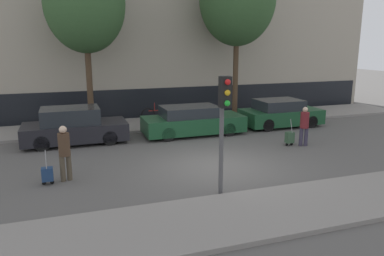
{
  "coord_description": "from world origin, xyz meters",
  "views": [
    {
      "loc": [
        -4.73,
        -11.12,
        4.08
      ],
      "look_at": [
        -0.28,
        1.8,
        0.95
      ],
      "focal_mm": 35.0,
      "sensor_mm": 36.0,
      "label": 1
    }
  ],
  "objects_px": {
    "traffic_light": "(224,112)",
    "pedestrian_right": "(304,124)",
    "trolley_left": "(47,174)",
    "trolley_right": "(290,137)",
    "bare_tree_near_crossing": "(85,4)",
    "parked_car_0": "(74,127)",
    "parked_bicycle": "(158,114)",
    "parked_car_2": "(280,114)",
    "parked_car_1": "(192,121)",
    "pedestrian_left": "(64,150)"
  },
  "relations": [
    {
      "from": "parked_car_2",
      "to": "traffic_light",
      "type": "height_order",
      "value": "traffic_light"
    },
    {
      "from": "traffic_light",
      "to": "parked_bicycle",
      "type": "bearing_deg",
      "value": 86.25
    },
    {
      "from": "parked_car_0",
      "to": "parked_car_1",
      "type": "height_order",
      "value": "parked_car_0"
    },
    {
      "from": "parked_car_0",
      "to": "parked_bicycle",
      "type": "xyz_separation_m",
      "value": [
        4.23,
        2.66,
        -0.2
      ]
    },
    {
      "from": "parked_car_1",
      "to": "trolley_right",
      "type": "xyz_separation_m",
      "value": [
        3.11,
        -3.04,
        -0.29
      ]
    },
    {
      "from": "parked_car_1",
      "to": "pedestrian_left",
      "type": "distance_m",
      "value": 6.97
    },
    {
      "from": "parked_car_0",
      "to": "traffic_light",
      "type": "xyz_separation_m",
      "value": [
        3.59,
        -7.05,
        1.64
      ]
    },
    {
      "from": "trolley_right",
      "to": "traffic_light",
      "type": "bearing_deg",
      "value": -140.58
    },
    {
      "from": "traffic_light",
      "to": "bare_tree_near_crossing",
      "type": "distance_m",
      "value": 10.44
    },
    {
      "from": "trolley_right",
      "to": "pedestrian_left",
      "type": "bearing_deg",
      "value": -172.0
    },
    {
      "from": "parked_car_1",
      "to": "pedestrian_right",
      "type": "distance_m",
      "value": 4.87
    },
    {
      "from": "bare_tree_near_crossing",
      "to": "pedestrian_right",
      "type": "bearing_deg",
      "value": -36.88
    },
    {
      "from": "trolley_left",
      "to": "trolley_right",
      "type": "xyz_separation_m",
      "value": [
        9.14,
        1.38,
        0.02
      ]
    },
    {
      "from": "parked_car_2",
      "to": "bare_tree_near_crossing",
      "type": "xyz_separation_m",
      "value": [
        -8.93,
        2.38,
        5.15
      ]
    },
    {
      "from": "parked_car_0",
      "to": "trolley_left",
      "type": "xyz_separation_m",
      "value": [
        -0.93,
        -4.63,
        -0.37
      ]
    },
    {
      "from": "trolley_left",
      "to": "parked_car_1",
      "type": "bearing_deg",
      "value": 36.27
    },
    {
      "from": "parked_car_0",
      "to": "trolley_left",
      "type": "distance_m",
      "value": 4.74
    },
    {
      "from": "parked_car_2",
      "to": "parked_car_0",
      "type": "bearing_deg",
      "value": -179.74
    },
    {
      "from": "parked_bicycle",
      "to": "parked_car_1",
      "type": "bearing_deg",
      "value": -73.05
    },
    {
      "from": "parked_car_1",
      "to": "parked_bicycle",
      "type": "distance_m",
      "value": 3.0
    },
    {
      "from": "pedestrian_left",
      "to": "traffic_light",
      "type": "height_order",
      "value": "traffic_light"
    },
    {
      "from": "parked_car_0",
      "to": "traffic_light",
      "type": "distance_m",
      "value": 8.08
    },
    {
      "from": "parked_bicycle",
      "to": "traffic_light",
      "type": "bearing_deg",
      "value": -93.75
    },
    {
      "from": "parked_car_1",
      "to": "traffic_light",
      "type": "relative_size",
      "value": 1.39
    },
    {
      "from": "parked_car_0",
      "to": "trolley_right",
      "type": "height_order",
      "value": "parked_car_0"
    },
    {
      "from": "pedestrian_left",
      "to": "pedestrian_right",
      "type": "height_order",
      "value": "pedestrian_left"
    },
    {
      "from": "parked_car_1",
      "to": "trolley_left",
      "type": "relative_size",
      "value": 4.26
    },
    {
      "from": "parked_car_2",
      "to": "trolley_left",
      "type": "relative_size",
      "value": 3.68
    },
    {
      "from": "parked_car_0",
      "to": "trolley_left",
      "type": "bearing_deg",
      "value": -101.31
    },
    {
      "from": "traffic_light",
      "to": "pedestrian_right",
      "type": "bearing_deg",
      "value": 35.0
    },
    {
      "from": "pedestrian_right",
      "to": "traffic_light",
      "type": "bearing_deg",
      "value": -122.99
    },
    {
      "from": "pedestrian_right",
      "to": "trolley_right",
      "type": "bearing_deg",
      "value": -179.94
    },
    {
      "from": "parked_car_0",
      "to": "trolley_right",
      "type": "relative_size",
      "value": 3.78
    },
    {
      "from": "parked_car_0",
      "to": "parked_car_2",
      "type": "xyz_separation_m",
      "value": [
        9.82,
        0.04,
        -0.06
      ]
    },
    {
      "from": "traffic_light",
      "to": "parked_car_1",
      "type": "bearing_deg",
      "value": 77.54
    },
    {
      "from": "parked_car_2",
      "to": "pedestrian_left",
      "type": "height_order",
      "value": "pedestrian_left"
    },
    {
      "from": "pedestrian_left",
      "to": "traffic_light",
      "type": "relative_size",
      "value": 0.52
    },
    {
      "from": "trolley_left",
      "to": "trolley_right",
      "type": "height_order",
      "value": "trolley_right"
    },
    {
      "from": "pedestrian_left",
      "to": "bare_tree_near_crossing",
      "type": "xyz_separation_m",
      "value": [
        1.29,
        6.88,
        4.82
      ]
    },
    {
      "from": "trolley_right",
      "to": "parked_bicycle",
      "type": "xyz_separation_m",
      "value": [
        -3.98,
        5.92,
        0.15
      ]
    },
    {
      "from": "pedestrian_left",
      "to": "parked_bicycle",
      "type": "relative_size",
      "value": 0.96
    },
    {
      "from": "parked_car_0",
      "to": "trolley_right",
      "type": "bearing_deg",
      "value": -21.6
    },
    {
      "from": "parked_car_2",
      "to": "bare_tree_near_crossing",
      "type": "distance_m",
      "value": 10.58
    },
    {
      "from": "trolley_left",
      "to": "bare_tree_near_crossing",
      "type": "height_order",
      "value": "bare_tree_near_crossing"
    },
    {
      "from": "pedestrian_right",
      "to": "parked_bicycle",
      "type": "xyz_separation_m",
      "value": [
        -4.49,
        6.12,
        -0.41
      ]
    },
    {
      "from": "trolley_right",
      "to": "traffic_light",
      "type": "height_order",
      "value": "traffic_light"
    },
    {
      "from": "pedestrian_left",
      "to": "traffic_light",
      "type": "distance_m",
      "value": 4.95
    },
    {
      "from": "parked_car_0",
      "to": "bare_tree_near_crossing",
      "type": "distance_m",
      "value": 5.71
    },
    {
      "from": "traffic_light",
      "to": "trolley_left",
      "type": "bearing_deg",
      "value": 151.85
    },
    {
      "from": "parked_car_0",
      "to": "parked_car_2",
      "type": "distance_m",
      "value": 9.82
    }
  ]
}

